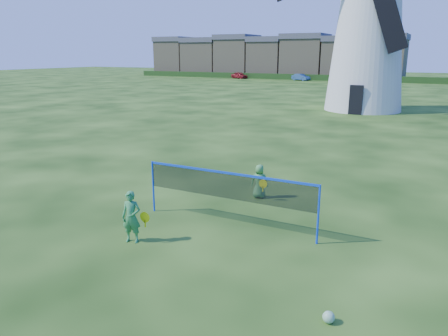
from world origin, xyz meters
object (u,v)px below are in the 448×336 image
object	(u,v)px
windmill	(368,29)
play_ball	(329,317)
badminton_net	(228,187)
player_girl	(131,217)
car_left	(239,75)
player_boy	(259,181)
car_right	(301,77)

from	to	relation	value
windmill	play_ball	bearing A→B (deg)	-81.14
badminton_net	player_girl	distance (m)	2.67
player_girl	car_left	world-z (taller)	player_girl
badminton_net	play_ball	world-z (taller)	badminton_net
play_ball	car_left	world-z (taller)	car_left
windmill	badminton_net	world-z (taller)	windmill
badminton_net	play_ball	distance (m)	4.83
player_boy	play_ball	size ratio (longest dim) A/B	5.12
player_boy	windmill	bearing A→B (deg)	-104.53
badminton_net	play_ball	bearing A→B (deg)	-40.97
player_boy	car_right	distance (m)	64.30
badminton_net	car_left	world-z (taller)	badminton_net
badminton_net	player_boy	distance (m)	2.66
player_girl	car_right	size ratio (longest dim) A/B	0.38
windmill	car_left	bearing A→B (deg)	127.92
player_girl	car_left	xyz separation A→B (m)	(-28.52, 66.62, -0.06)
player_boy	play_ball	world-z (taller)	player_boy
player_girl	car_left	distance (m)	72.47
windmill	player_girl	bearing A→B (deg)	-90.98
car_left	badminton_net	bearing A→B (deg)	-132.55
windmill	car_right	size ratio (longest dim) A/B	5.58
player_girl	player_boy	distance (m)	4.87
car_left	player_boy	bearing A→B (deg)	-131.75
player_girl	windmill	bearing A→B (deg)	72.52
play_ball	car_left	distance (m)	75.65
car_left	car_right	world-z (taller)	car_left
windmill	player_girl	xyz separation A→B (m)	(-0.50, -29.36, -5.86)
badminton_net	player_boy	size ratio (longest dim) A/B	4.49
car_right	badminton_net	bearing A→B (deg)	-139.62
player_girl	badminton_net	bearing A→B (deg)	33.75
badminton_net	play_ball	size ratio (longest dim) A/B	22.95
play_ball	car_right	xyz separation A→B (m)	(-21.64, 67.44, 0.46)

